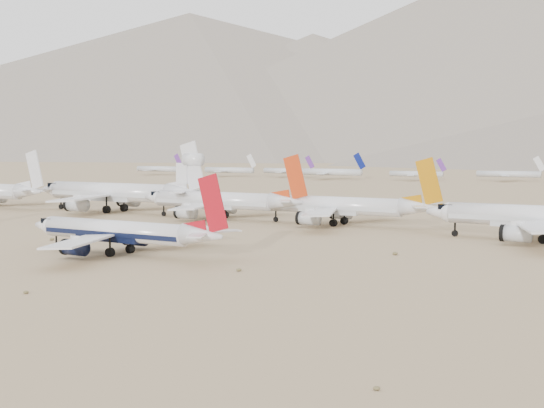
{
  "coord_description": "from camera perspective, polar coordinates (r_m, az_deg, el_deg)",
  "views": [
    {
      "loc": [
        88.54,
        -94.14,
        18.82
      ],
      "look_at": [
        4.66,
        43.88,
        7.0
      ],
      "focal_mm": 50.0,
      "sensor_mm": 36.0,
      "label": 1
    }
  ],
  "objects": [
    {
      "name": "main_airliner",
      "position": [
        136.35,
        -11.19,
        -2.1
      ],
      "size": [
        42.12,
        41.14,
        14.86
      ],
      "color": "silver",
      "rests_on": "ground"
    },
    {
      "name": "row2_white_trijet",
      "position": [
        227.06,
        -11.44,
        0.89
      ],
      "size": [
        59.45,
        58.1,
        21.07
      ],
      "color": "silver",
      "rests_on": "ground"
    },
    {
      "name": "ground",
      "position": [
        130.6,
        -11.86,
        -4.19
      ],
      "size": [
        7000.0,
        7000.0,
        0.0
      ],
      "primitive_type": "plane",
      "color": "#8D7352",
      "rests_on": "ground"
    },
    {
      "name": "row2_orange_tail",
      "position": [
        201.52,
        -3.92,
        0.22
      ],
      "size": [
        49.08,
        48.01,
        17.51
      ],
      "color": "silver",
      "rests_on": "ground"
    },
    {
      "name": "row2_gold_tail",
      "position": [
        185.83,
        5.24,
        -0.18
      ],
      "size": [
        47.54,
        46.49,
        16.93
      ],
      "color": "silver",
      "rests_on": "ground"
    }
  ]
}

